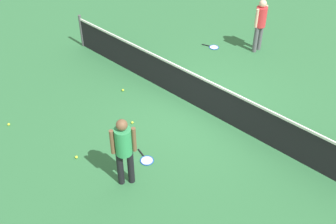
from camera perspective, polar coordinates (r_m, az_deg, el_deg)
ground_plane at (r=10.93m, az=4.64°, el=0.41°), size 40.00×40.00×0.00m
court_net at (r=10.63m, az=4.78°, el=2.55°), size 10.09×0.09×1.07m
player_near_side at (r=8.34m, az=-6.11°, el=-4.82°), size 0.48×0.48×1.70m
player_far_side at (r=13.32m, az=12.58°, el=12.07°), size 0.37×0.53×1.70m
tennis_racket_near_player at (r=9.47m, az=-2.99°, el=-6.57°), size 0.61×0.39×0.03m
tennis_racket_far_player at (r=13.72m, az=6.23°, el=8.87°), size 0.61×0.39×0.03m
tennis_ball_near_player at (r=9.71m, az=-12.49°, el=-6.08°), size 0.07×0.07×0.07m
tennis_ball_midcourt at (r=11.60m, az=-6.22°, el=3.01°), size 0.07×0.07×0.07m
tennis_ball_baseline at (r=11.09m, az=-21.07°, el=-1.60°), size 0.07×0.07×0.07m
tennis_ball_stray_right at (r=10.44m, az=-4.93°, el=-1.45°), size 0.07×0.07×0.07m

